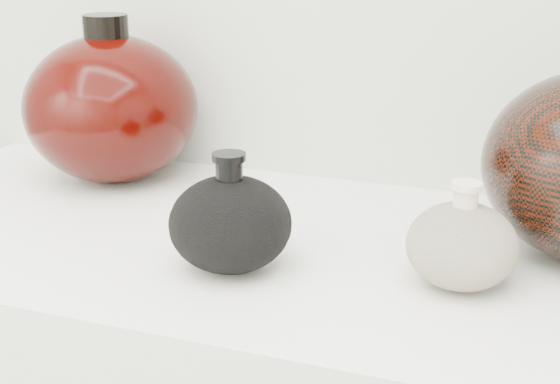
% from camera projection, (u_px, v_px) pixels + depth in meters
% --- Properties ---
extents(black_gourd_vase, '(0.15, 0.15, 0.13)m').
position_uv_depth(black_gourd_vase, '(230.00, 223.00, 0.84)').
color(black_gourd_vase, black).
rests_on(black_gourd_vase, display_counter).
extents(cream_gourd_vase, '(0.12, 0.12, 0.11)m').
position_uv_depth(cream_gourd_vase, '(462.00, 245.00, 0.80)').
color(cream_gourd_vase, beige).
rests_on(cream_gourd_vase, display_counter).
extents(left_round_pot, '(0.33, 0.33, 0.24)m').
position_uv_depth(left_round_pot, '(111.00, 108.00, 1.12)').
color(left_round_pot, black).
rests_on(left_round_pot, display_counter).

